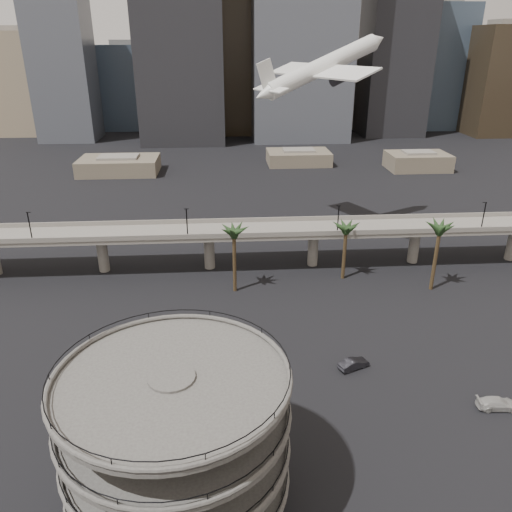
{
  "coord_description": "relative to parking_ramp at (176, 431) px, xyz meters",
  "views": [
    {
      "loc": [
        -7.88,
        -41.8,
        44.42
      ],
      "look_at": [
        -3.04,
        28.0,
        14.1
      ],
      "focal_mm": 35.0,
      "sensor_mm": 36.0,
      "label": 1
    }
  ],
  "objects": [
    {
      "name": "car_a",
      "position": [
        9.6,
        24.89,
        -9.04
      ],
      "size": [
        4.78,
        2.19,
        1.59
      ],
      "primitive_type": "imported",
      "rotation": [
        0.0,
        0.0,
        1.5
      ],
      "color": "#BF531B",
      "rests_on": "ground"
    },
    {
      "name": "airborne_jet",
      "position": [
        27.46,
        75.99,
        29.24
      ],
      "size": [
        32.79,
        30.66,
        14.85
      ],
      "rotation": [
        0.0,
        -0.33,
        0.47
      ],
      "color": "white",
      "rests_on": "ground"
    },
    {
      "name": "ground",
      "position": [
        13.0,
        4.0,
        -9.84
      ],
      "size": [
        700.0,
        700.0,
        0.0
      ],
      "primitive_type": "plane",
      "color": "black",
      "rests_on": "ground"
    },
    {
      "name": "palm_trees",
      "position": [
        27.02,
        48.65,
        1.59
      ],
      "size": [
        42.4,
        10.4,
        14.0
      ],
      "color": "#46361E",
      "rests_on": "ground"
    },
    {
      "name": "parking_ramp",
      "position": [
        0.0,
        0.0,
        0.0
      ],
      "size": [
        22.2,
        22.2,
        17.35
      ],
      "color": "#494744",
      "rests_on": "ground"
    },
    {
      "name": "low_buildings",
      "position": [
        19.89,
        146.3,
        -6.97
      ],
      "size": [
        135.0,
        27.5,
        6.8
      ],
      "color": "#675F4C",
      "rests_on": "ground"
    },
    {
      "name": "skyline",
      "position": [
        28.11,
        221.09,
        29.7
      ],
      "size": [
        269.0,
        86.0,
        108.29
      ],
      "color": "gray",
      "rests_on": "ground"
    },
    {
      "name": "overpass",
      "position": [
        13.0,
        59.0,
        -2.5
      ],
      "size": [
        130.0,
        9.3,
        14.7
      ],
      "color": "slate",
      "rests_on": "ground"
    },
    {
      "name": "car_c",
      "position": [
        40.28,
        12.04,
        -9.06
      ],
      "size": [
        5.47,
        2.5,
        1.55
      ],
      "primitive_type": "imported",
      "rotation": [
        0.0,
        0.0,
        1.51
      ],
      "color": "#B4B3B0",
      "rests_on": "ground"
    },
    {
      "name": "car_b",
      "position": [
        23.64,
        21.9,
        -9.06
      ],
      "size": [
        5.0,
        3.37,
        1.56
      ],
      "primitive_type": "imported",
      "rotation": [
        0.0,
        0.0,
        1.97
      ],
      "color": "black",
      "rests_on": "ground"
    }
  ]
}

